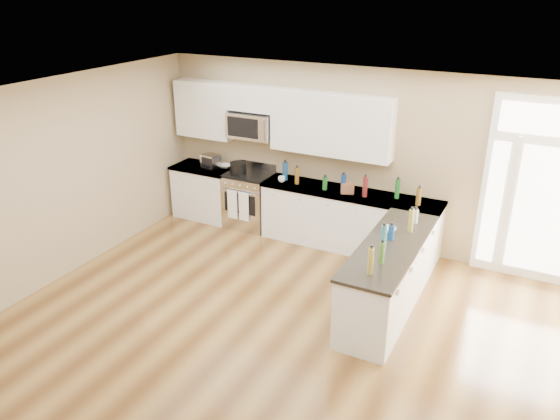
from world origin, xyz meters
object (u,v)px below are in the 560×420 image
Objects in this scene: stockpot at (238,168)px; toaster_oven at (211,161)px; kitchen_range at (249,200)px; peninsula_cabinet at (388,279)px.

toaster_oven is (-0.58, 0.05, 0.01)m from stockpot.
toaster_oven reaches higher than kitchen_range.
peninsula_cabinet is at bearing -26.58° from kitchen_range.
peninsula_cabinet is 7.91× the size of toaster_oven.
kitchen_range is at bearing 22.69° from stockpot.
peninsula_cabinet is 3.96m from toaster_oven.
toaster_oven reaches higher than peninsula_cabinet.
toaster_oven is at bearing 174.90° from stockpot.
toaster_oven is at bearing -178.87° from kitchen_range.
kitchen_range reaches higher than peninsula_cabinet.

